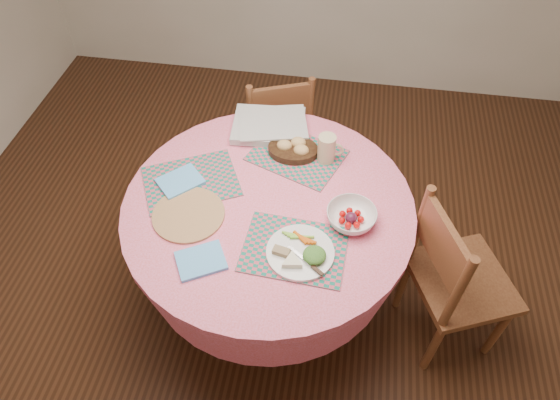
{
  "coord_description": "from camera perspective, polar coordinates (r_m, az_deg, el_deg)",
  "views": [
    {
      "loc": [
        0.27,
        -1.35,
        2.34
      ],
      "look_at": [
        0.05,
        0.0,
        0.78
      ],
      "focal_mm": 32.0,
      "sensor_mm": 36.0,
      "label": 1
    }
  ],
  "objects": [
    {
      "name": "dinner_plate",
      "position": [
        1.92,
        2.53,
        -5.99
      ],
      "size": [
        0.27,
        0.27,
        0.05
      ],
      "rotation": [
        0.0,
        0.0,
        -0.21
      ],
      "color": "white",
      "rests_on": "placemat_front"
    },
    {
      "name": "placemat_back",
      "position": [
        2.31,
        1.94,
        5.14
      ],
      "size": [
        0.48,
        0.42,
        0.01
      ],
      "primitive_type": "cube",
      "rotation": [
        0.0,
        0.0,
        -0.37
      ],
      "color": "#14725E",
      "rests_on": "dining_table"
    },
    {
      "name": "fruit_bowl",
      "position": [
        2.04,
        8.14,
        -1.93
      ],
      "size": [
        0.26,
        0.26,
        0.06
      ],
      "rotation": [
        0.0,
        0.0,
        -0.31
      ],
      "color": "white",
      "rests_on": "dining_table"
    },
    {
      "name": "chair_right",
      "position": [
        2.34,
        19.2,
        -8.44
      ],
      "size": [
        0.54,
        0.55,
        0.91
      ],
      "rotation": [
        0.0,
        0.0,
        1.97
      ],
      "color": "brown",
      "rests_on": "ground"
    },
    {
      "name": "wicker_trivet",
      "position": [
        2.09,
        -10.41,
        -1.64
      ],
      "size": [
        0.3,
        0.3,
        0.01
      ],
      "primitive_type": "cylinder",
      "color": "olive",
      "rests_on": "dining_table"
    },
    {
      "name": "napkin_near",
      "position": [
        1.94,
        -9.03,
        -6.86
      ],
      "size": [
        0.23,
        0.21,
        0.01
      ],
      "primitive_type": "cube",
      "rotation": [
        0.0,
        0.0,
        0.51
      ],
      "color": "#5EAFF3",
      "rests_on": "dining_table"
    },
    {
      "name": "ground",
      "position": [
        2.72,
        -1.06,
        -10.79
      ],
      "size": [
        4.0,
        4.0,
        0.0
      ],
      "primitive_type": "plane",
      "color": "#331C0F",
      "rests_on": "ground"
    },
    {
      "name": "latte_mug",
      "position": [
        2.25,
        5.4,
        5.88
      ],
      "size": [
        0.12,
        0.08,
        0.13
      ],
      "color": "#CDBA8D",
      "rests_on": "placemat_back"
    },
    {
      "name": "bread_bowl",
      "position": [
        2.29,
        1.54,
        5.9
      ],
      "size": [
        0.23,
        0.23,
        0.08
      ],
      "color": "black",
      "rests_on": "placemat_back"
    },
    {
      "name": "chair_back",
      "position": [
        2.91,
        -0.42,
        8.09
      ],
      "size": [
        0.51,
        0.5,
        0.85
      ],
      "rotation": [
        0.0,
        0.0,
        3.51
      ],
      "color": "brown",
      "rests_on": "ground"
    },
    {
      "name": "newspaper_stack",
      "position": [
        2.43,
        -1.22,
        8.55
      ],
      "size": [
        0.38,
        0.32,
        0.04
      ],
      "rotation": [
        0.0,
        0.0,
        0.08
      ],
      "color": "silver",
      "rests_on": "dining_table"
    },
    {
      "name": "placemat_front",
      "position": [
        1.96,
        1.66,
        -5.61
      ],
      "size": [
        0.42,
        0.32,
        0.01
      ],
      "primitive_type": "cube",
      "rotation": [
        0.0,
        0.0,
        -0.06
      ],
      "color": "#14725E",
      "rests_on": "dining_table"
    },
    {
      "name": "placemat_left",
      "position": [
        2.22,
        -10.15,
        2.12
      ],
      "size": [
        0.49,
        0.45,
        0.01
      ],
      "primitive_type": "cube",
      "rotation": [
        0.0,
        0.0,
        0.47
      ],
      "color": "#14725E",
      "rests_on": "dining_table"
    },
    {
      "name": "dining_table",
      "position": [
        2.26,
        -1.26,
        -3.61
      ],
      "size": [
        1.24,
        1.24,
        0.75
      ],
      "color": "pink",
      "rests_on": "ground"
    },
    {
      "name": "napkin_far",
      "position": [
        2.22,
        -11.33,
        2.11
      ],
      "size": [
        0.23,
        0.23,
        0.01
      ],
      "primitive_type": "cube",
      "rotation": [
        0.0,
        0.0,
        0.77
      ],
      "color": "#5EAFF3",
      "rests_on": "placemat_left"
    }
  ]
}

